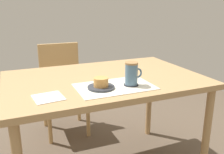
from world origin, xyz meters
name	(u,v)px	position (x,y,z in m)	size (l,w,h in m)	color
dining_table	(104,88)	(0.00, 0.00, 0.67)	(1.29, 0.85, 0.74)	tan
wooden_chair	(62,83)	(-0.13, 0.80, 0.48)	(0.43, 0.43, 0.84)	tan
placemat	(115,87)	(-0.01, -0.21, 0.75)	(0.45, 0.29, 0.00)	silver
pastry_plate	(101,87)	(-0.10, -0.21, 0.75)	(0.16, 0.16, 0.01)	#333842
pastry	(101,82)	(-0.10, -0.21, 0.79)	(0.09, 0.09, 0.05)	tan
coffee_coaster	(131,85)	(0.08, -0.23, 0.75)	(0.09, 0.09, 0.01)	#232328
coffee_mug	(132,73)	(0.09, -0.23, 0.82)	(0.11, 0.08, 0.14)	slate
paper_napkin	(48,97)	(-0.41, -0.24, 0.75)	(0.15, 0.15, 0.00)	white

